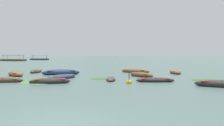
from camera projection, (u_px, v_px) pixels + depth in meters
ground_plane at (122, 56)px, 1506.63m from camera, size 6000.00×6000.00×0.00m
mountain_1 at (47, 35)px, 2228.06m from camera, size 1413.85×1413.85×361.16m
mountain_2 at (110, 38)px, 1989.67m from camera, size 778.20×778.20×266.88m
rowboat_0 at (155, 80)px, 21.09m from camera, size 3.12×1.06×0.45m
rowboat_1 at (135, 71)px, 32.70m from camera, size 3.93×3.02×0.61m
rowboat_2 at (61, 73)px, 29.09m from camera, size 4.40×2.68×0.75m
rowboat_3 at (141, 75)px, 26.33m from camera, size 2.79×3.44×0.57m
rowboat_4 at (4, 80)px, 20.82m from camera, size 3.13×1.30×0.50m
rowboat_5 at (111, 79)px, 22.48m from camera, size 0.80×3.05×0.35m
rowboat_6 at (222, 84)px, 17.63m from camera, size 3.77×2.57×0.60m
rowboat_7 at (175, 72)px, 31.01m from camera, size 1.20×3.95×0.59m
rowboat_8 at (62, 77)px, 23.92m from camera, size 2.63×3.92×0.50m
rowboat_9 at (36, 71)px, 32.50m from camera, size 0.97×3.34×0.50m
rowboat_10 at (50, 81)px, 19.95m from camera, size 3.26×1.86×0.54m
rowboat_11 at (15, 74)px, 27.36m from camera, size 3.01×3.43×0.62m
ferry_0 at (40, 59)px, 128.85m from camera, size 9.24×4.64×2.54m
ferry_1 at (13, 60)px, 104.34m from camera, size 10.51×6.06×2.54m
mooring_buoy at (129, 82)px, 19.71m from camera, size 0.44×0.44×1.00m
weed_patch_0 at (37, 82)px, 20.70m from camera, size 3.81×4.31×0.14m
weed_patch_1 at (102, 79)px, 23.75m from camera, size 2.56×2.34×0.14m
weed_patch_3 at (206, 80)px, 22.24m from camera, size 3.14×3.17×0.14m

